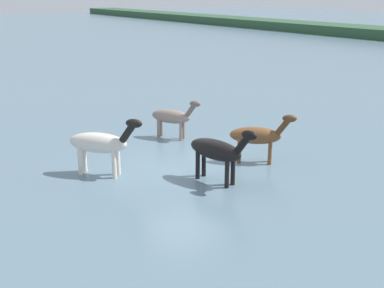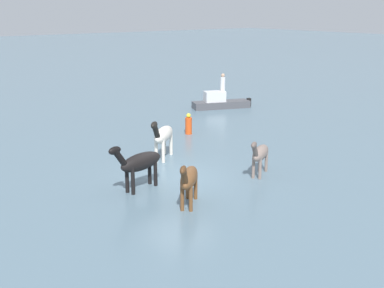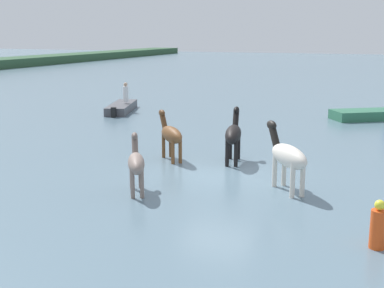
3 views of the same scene
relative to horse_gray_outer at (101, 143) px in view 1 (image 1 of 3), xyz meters
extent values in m
plane|color=slate|center=(0.95, 2.56, -1.10)|extent=(208.46, 208.46, 0.00)
ellipsoid|color=silver|center=(-0.07, -0.06, 0.01)|extent=(1.94, 1.71, 0.68)
cylinder|color=silver|center=(0.30, 0.44, -0.55)|extent=(0.15, 0.15, 1.11)
cylinder|color=silver|center=(0.50, 0.19, -0.55)|extent=(0.15, 0.15, 1.11)
cylinder|color=silver|center=(-0.64, -0.31, -0.55)|extent=(0.15, 0.15, 1.11)
cylinder|color=silver|center=(-0.44, -0.56, -0.55)|extent=(0.15, 0.15, 1.11)
cylinder|color=black|center=(0.76, 0.61, 0.45)|extent=(0.63, 0.56, 0.74)
ellipsoid|color=black|center=(0.93, 0.74, 0.75)|extent=(0.57, 0.52, 0.30)
ellipsoid|color=brown|center=(2.20, 4.86, -0.11)|extent=(1.67, 1.62, 0.61)
cylinder|color=brown|center=(2.49, 5.34, -0.60)|extent=(0.13, 0.13, 0.99)
cylinder|color=brown|center=(2.69, 5.13, -0.60)|extent=(0.13, 0.13, 0.99)
cylinder|color=brown|center=(1.71, 4.59, -0.60)|extent=(0.13, 0.13, 0.99)
cylinder|color=brown|center=(1.91, 4.38, -0.60)|extent=(0.13, 0.13, 0.99)
cylinder|color=#50311A|center=(2.89, 5.52, 0.28)|extent=(0.54, 0.53, 0.66)
ellipsoid|color=#50311A|center=(3.03, 5.65, 0.56)|extent=(0.50, 0.49, 0.26)
ellipsoid|color=black|center=(2.73, 2.59, -0.02)|extent=(2.03, 0.98, 0.66)
cylinder|color=black|center=(3.26, 2.87, -0.56)|extent=(0.14, 0.14, 1.08)
cylinder|color=black|center=(3.33, 2.56, -0.56)|extent=(0.14, 0.14, 1.08)
cylinder|color=black|center=(2.12, 2.62, -0.56)|extent=(0.14, 0.14, 1.08)
cylinder|color=black|center=(2.19, 2.31, -0.56)|extent=(0.14, 0.14, 1.08)
cylinder|color=black|center=(3.74, 2.81, 0.40)|extent=(0.63, 0.35, 0.72)
ellipsoid|color=black|center=(3.94, 2.86, 0.70)|extent=(0.57, 0.34, 0.29)
ellipsoid|color=gray|center=(-1.94, 4.16, -0.17)|extent=(1.70, 1.27, 0.57)
cylinder|color=gray|center=(-1.58, 4.53, -0.64)|extent=(0.12, 0.12, 0.93)
cylinder|color=gray|center=(-1.44, 4.29, -0.64)|extent=(0.12, 0.12, 0.93)
cylinder|color=gray|center=(-2.45, 4.02, -0.64)|extent=(0.12, 0.12, 0.93)
cylinder|color=gray|center=(-2.31, 3.79, -0.64)|extent=(0.12, 0.12, 0.93)
cylinder|color=#63544C|center=(-1.17, 4.60, 0.19)|extent=(0.54, 0.43, 0.62)
ellipsoid|color=#63544C|center=(-1.02, 4.69, 0.45)|extent=(0.49, 0.40, 0.25)
camera|label=1|loc=(13.67, -6.72, 4.85)|focal=45.20mm
camera|label=2|loc=(11.42, 17.10, 5.49)|focal=44.62mm
camera|label=3|loc=(-15.29, -3.06, 3.69)|focal=48.54mm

